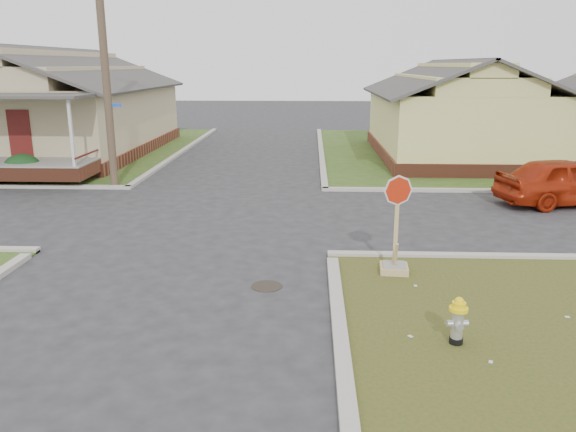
{
  "coord_description": "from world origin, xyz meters",
  "views": [
    {
      "loc": [
        3.08,
        -11.22,
        4.42
      ],
      "look_at": [
        2.57,
        1.0,
        1.1
      ],
      "focal_mm": 35.0,
      "sensor_mm": 36.0,
      "label": 1
    }
  ],
  "objects_px": {
    "utility_pole": "(104,57)",
    "fire_hydrant": "(458,318)",
    "stop_sign": "(395,252)",
    "red_sedan": "(567,181)"
  },
  "relations": [
    {
      "from": "utility_pole",
      "to": "fire_hydrant",
      "type": "distance_m",
      "value": 15.8
    },
    {
      "from": "stop_sign",
      "to": "fire_hydrant",
      "type": "bearing_deg",
      "value": -75.57
    },
    {
      "from": "stop_sign",
      "to": "red_sedan",
      "type": "xyz_separation_m",
      "value": [
        6.43,
        6.55,
        0.26
      ]
    },
    {
      "from": "utility_pole",
      "to": "red_sedan",
      "type": "relative_size",
      "value": 1.99
    },
    {
      "from": "stop_sign",
      "to": "red_sedan",
      "type": "distance_m",
      "value": 9.18
    },
    {
      "from": "red_sedan",
      "to": "stop_sign",
      "type": "bearing_deg",
      "value": 122.58
    },
    {
      "from": "utility_pole",
      "to": "stop_sign",
      "type": "height_order",
      "value": "utility_pole"
    },
    {
      "from": "fire_hydrant",
      "to": "stop_sign",
      "type": "xyz_separation_m",
      "value": [
        -0.55,
        3.21,
        0.02
      ]
    },
    {
      "from": "fire_hydrant",
      "to": "stop_sign",
      "type": "height_order",
      "value": "stop_sign"
    },
    {
      "from": "fire_hydrant",
      "to": "red_sedan",
      "type": "height_order",
      "value": "red_sedan"
    }
  ]
}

